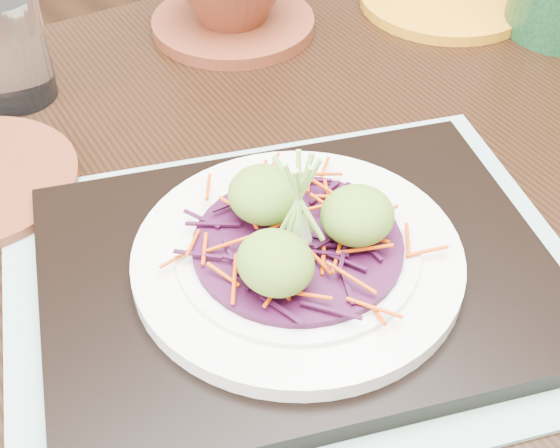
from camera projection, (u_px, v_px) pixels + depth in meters
dining_table at (290, 292)px, 0.70m from camera, size 1.32×0.98×0.76m
placemat at (297, 282)px, 0.57m from camera, size 0.52×0.47×0.00m
serving_tray at (297, 272)px, 0.57m from camera, size 0.44×0.40×0.02m
white_plate at (298, 257)px, 0.56m from camera, size 0.24×0.24×0.02m
cabbage_bed at (298, 245)px, 0.55m from camera, size 0.15×0.15×0.01m
carrot_julienne at (298, 237)px, 0.54m from camera, size 0.18×0.18×0.01m
guacamole_scoops at (299, 223)px, 0.53m from camera, size 0.13×0.11×0.04m
scallion_garnish at (299, 203)px, 0.52m from camera, size 0.05×0.05×0.08m
water_glass at (7, 48)px, 0.72m from camera, size 0.09×0.09×0.11m
terracotta_bowl_set at (232, 1)px, 0.84m from camera, size 0.18×0.18×0.07m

